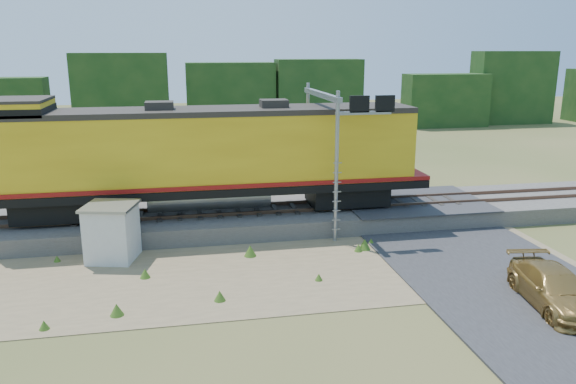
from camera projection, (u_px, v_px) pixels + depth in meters
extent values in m
plane|color=#475123|center=(301.00, 272.00, 21.40)|extent=(140.00, 140.00, 0.00)
cube|color=slate|center=(275.00, 217.00, 27.01)|extent=(70.00, 5.00, 0.80)
cube|color=brown|center=(278.00, 212.00, 26.20)|extent=(70.00, 0.10, 0.16)
cube|color=brown|center=(273.00, 203.00, 27.57)|extent=(70.00, 0.10, 0.16)
cube|color=#8C7754|center=(248.00, 271.00, 21.51)|extent=(26.00, 8.00, 0.03)
cube|color=#38383A|center=(412.00, 201.00, 28.18)|extent=(7.00, 5.20, 0.06)
cube|color=#38383A|center=(330.00, 158.00, 43.59)|extent=(7.00, 24.00, 0.08)
cube|color=#153613|center=(222.00, 99.00, 56.74)|extent=(36.00, 3.00, 6.50)
cube|color=#153613|center=(573.00, 96.00, 64.10)|extent=(50.00, 3.00, 6.00)
cube|color=black|center=(59.00, 207.00, 24.97)|extent=(3.69, 2.35, 0.92)
cube|color=black|center=(347.00, 193.00, 27.40)|extent=(3.69, 2.35, 0.92)
cube|color=black|center=(209.00, 186.00, 26.03)|extent=(20.48, 3.07, 0.37)
cylinder|color=gray|center=(210.00, 197.00, 26.15)|extent=(5.63, 1.23, 1.23)
cube|color=yellow|center=(208.00, 149.00, 25.59)|extent=(18.94, 2.97, 3.17)
cube|color=maroon|center=(209.00, 180.00, 25.95)|extent=(20.48, 3.12, 0.18)
cube|color=#28231E|center=(206.00, 111.00, 25.16)|extent=(18.94, 3.02, 0.25)
cube|color=yellow|center=(15.00, 109.00, 23.65)|extent=(2.66, 2.97, 0.72)
cube|color=#28231E|center=(14.00, 100.00, 23.55)|extent=(2.66, 3.02, 0.12)
cube|color=black|center=(16.00, 111.00, 23.66)|extent=(2.71, 3.02, 0.36)
cube|color=#28231E|center=(159.00, 107.00, 24.73)|extent=(1.23, 1.02, 0.46)
cube|color=#28231E|center=(274.00, 105.00, 25.66)|extent=(1.23, 1.02, 0.46)
cube|color=silver|center=(112.00, 234.00, 22.41)|extent=(2.13, 2.13, 2.20)
cube|color=gray|center=(110.00, 206.00, 22.13)|extent=(2.34, 2.34, 0.11)
cylinder|color=gray|center=(336.00, 168.00, 24.03)|extent=(0.17, 0.17, 6.58)
cylinder|color=gray|center=(308.00, 147.00, 29.36)|extent=(0.17, 0.17, 6.58)
cube|color=gray|center=(321.00, 95.00, 25.97)|extent=(0.23, 6.20, 0.23)
cube|color=gray|center=(363.00, 113.00, 23.65)|extent=(2.44, 0.14, 0.14)
cube|color=black|center=(359.00, 104.00, 23.52)|extent=(0.85, 0.14, 0.70)
cube|color=black|center=(385.00, 104.00, 23.73)|extent=(0.85, 0.14, 0.70)
imported|color=#A47E3D|center=(555.00, 289.00, 18.41)|extent=(2.40, 4.58, 1.27)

